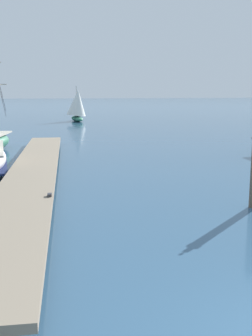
# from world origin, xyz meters

# --- Properties ---
(floating_dock) EXTENTS (3.09, 22.17, 0.53)m
(floating_dock) POSITION_xyz_m (-4.26, 12.22, 0.36)
(floating_dock) COLOR gray
(floating_dock) RESTS_ON ground
(distant_sailboat) EXTENTS (2.68, 4.47, 4.01)m
(distant_sailboat) POSITION_xyz_m (0.16, 43.46, 1.82)
(distant_sailboat) COLOR #337556
(distant_sailboat) RESTS_ON ground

